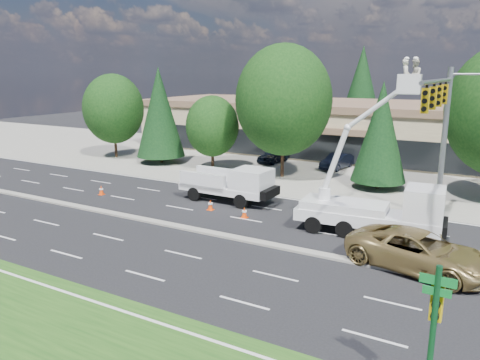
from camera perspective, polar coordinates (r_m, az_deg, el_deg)
The scene contains 22 objects.
ground at distance 25.80m, azimuth -2.74°, elevation -6.74°, with size 140.00×140.00×0.00m, color black.
concrete_apron at distance 43.41m, azimuth 11.50°, elevation 1.22°, with size 140.00×22.00×0.01m, color gray.
road_median at distance 25.78m, azimuth -2.74°, elevation -6.61°, with size 120.00×0.55×0.12m, color gray.
strip_mall at distance 52.44m, azimuth 15.10°, elevation 6.18°, with size 50.40×15.40×5.50m.
tree_front_a at distance 50.00m, azimuth -15.17°, elevation 8.36°, with size 6.16×6.16×8.55m.
tree_front_b at distance 46.00m, azimuth -9.77°, elevation 8.17°, with size 4.67×4.67×9.20m.
tree_front_c at distance 42.57m, azimuth -3.41°, elevation 6.55°, with size 4.81×4.81×6.68m.
tree_front_d at distance 39.00m, azimuth 5.33°, elevation 9.66°, with size 7.93×7.93×11.00m.
tree_front_e at distance 36.64m, azimuth 16.79°, elevation 5.62°, with size 4.10×4.10×8.07m.
tree_back_a at distance 69.87m, azimuth 3.22°, elevation 9.78°, with size 4.46×4.46×8.79m.
tree_back_b at distance 64.79m, azimuth 14.59°, elevation 10.67°, with size 6.11×6.11×12.04m.
tree_back_c at distance 62.68m, azimuth 27.03°, elevation 7.97°, with size 4.42×4.42×8.71m.
signal_mast at distance 27.81m, azimuth 23.40°, elevation 6.48°, with size 2.76×10.16×9.00m.
street_sign_pole at distance 13.66m, azimuth 22.61°, elevation -15.50°, with size 0.90×0.44×4.00m.
utility_pickup at distance 31.94m, azimuth -0.99°, elevation -0.92°, with size 6.42×2.62×2.45m.
bucket_truck at distance 26.20m, azimuth 16.69°, elevation -2.43°, with size 7.83×3.01×9.45m.
traffic_cone_a at distance 35.40m, azimuth -16.55°, elevation -1.19°, with size 0.40×0.40×0.70m.
traffic_cone_b at distance 30.28m, azimuth -3.63°, elevation -3.04°, with size 0.40×0.40×0.70m.
traffic_cone_c at distance 28.61m, azimuth 0.53°, elevation -3.99°, with size 0.40×0.40×0.70m.
minivan at distance 22.66m, azimuth 20.98°, elevation -8.12°, with size 2.94×6.37×1.77m, color #A1884E.
parked_car_west at distance 46.15m, azimuth 4.11°, elevation 3.04°, with size 1.67×4.16×1.42m, color black.
parked_car_east at distance 43.82m, azimuth 11.78°, elevation 2.26°, with size 1.50×4.31×1.42m, color black.
Camera 1 is at (13.03, -20.47, 8.76)m, focal length 35.00 mm.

